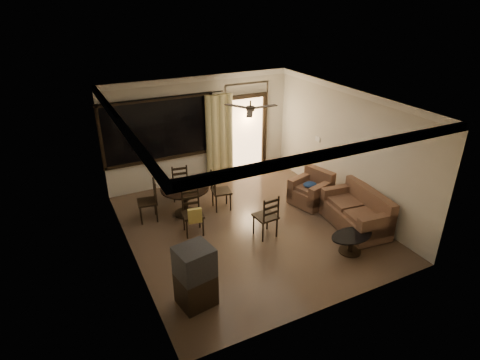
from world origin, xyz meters
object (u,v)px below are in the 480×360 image
dining_chair_west (149,208)px  coffee_table (351,241)px  dining_table (185,193)px  dining_chair_north (180,188)px  dining_chair_east (221,198)px  side_chair (266,224)px  armchair (312,191)px  sofa (358,213)px  tv_cabinet (195,276)px  dining_chair_south (193,221)px

dining_chair_west → coffee_table: dining_chair_west is taller
dining_table → dining_chair_north: dining_chair_north is taller
dining_chair_east → side_chair: 1.52m
dining_chair_north → armchair: size_ratio=0.96×
dining_chair_north → side_chair: 2.61m
dining_chair_east → sofa: dining_chair_east is taller
armchair → coffee_table: size_ratio=1.10×
sofa → coffee_table: (-0.75, -0.68, -0.07)m
dining_chair_east → tv_cabinet: tv_cabinet is taller
dining_chair_south → sofa: size_ratio=0.57×
coffee_table → dining_chair_south: bearing=141.4°
sofa → coffee_table: bearing=-131.2°
dining_table → dining_chair_east: size_ratio=1.15×
dining_chair_east → dining_chair_north: 1.15m
dining_chair_north → dining_chair_east: bearing=136.8°
dining_chair_south → coffee_table: 3.23m
tv_cabinet → coffee_table: 3.24m
dining_table → dining_chair_north: (0.12, 0.78, -0.26)m
dining_table → dining_chair_east: bearing=-8.8°
dining_table → armchair: (2.89, -0.86, -0.21)m
tv_cabinet → sofa: bearing=-0.0°
dining_chair_east → coffee_table: 3.15m
dining_chair_west → dining_chair_north: (0.95, 0.65, 0.00)m
dining_chair_west → dining_chair_south: bearing=44.3°
tv_cabinet → side_chair: tv_cabinet is taller
dining_chair_west → dining_chair_south: same height
dining_chair_north → tv_cabinet: bearing=84.1°
dining_chair_west → armchair: bearing=83.8°
dining_chair_west → dining_chair_south: (0.70, -0.97, 0.02)m
armchair → dining_table: bearing=147.8°
armchair → tv_cabinet: bearing=-167.6°
dining_chair_east → coffee_table: size_ratio=1.06×
dining_table → side_chair: size_ratio=1.12×
dining_chair_west → sofa: dining_chair_west is taller
armchair → side_chair: bearing=-172.0°
dining_chair_east → side_chair: (0.36, -1.48, 0.01)m
dining_chair_west → side_chair: bearing=58.0°
tv_cabinet → side_chair: 2.38m
dining_chair_west → dining_chair_south: size_ratio=1.00×
coffee_table → side_chair: side_chair is taller
dining_chair_south → tv_cabinet: size_ratio=0.88×
tv_cabinet → coffee_table: tv_cabinet is taller
dining_chair_south → dining_chair_west: bearing=134.3°
side_chair → tv_cabinet: bearing=27.2°
dining_chair_south → side_chair: bearing=-21.3°
dining_table → dining_chair_south: (-0.13, -0.85, -0.23)m
dining_chair_west → dining_chair_east: bearing=90.0°
sofa → tv_cabinet: bearing=-163.9°
dining_chair_west → armchair: size_ratio=0.96×
side_chair → dining_chair_south: bearing=-34.4°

